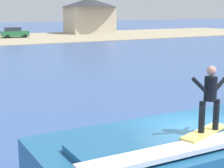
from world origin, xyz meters
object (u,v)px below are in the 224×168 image
Objects in this scene: surfboard at (205,132)px; car_far_shore at (14,33)px; surfer at (210,95)px; house_gabled_white at (89,13)px; wave_crest at (197,155)px.

car_far_shore reaches higher than surfboard.
house_gabled_white is (25.45, 60.71, 1.30)m from surfer.
car_far_shore is (9.25, 55.71, -0.83)m from surfboard.
house_gabled_white is at bearing 16.95° from car_far_shore.
house_gabled_white is at bearing 67.25° from surfer.
car_far_shore is at bearing -163.05° from house_gabled_white.
surfer reaches higher than car_far_shore.
car_far_shore is (8.85, 55.05, 0.13)m from wave_crest.
surfboard reaches higher than wave_crest.
surfboard is (-0.39, -0.66, 0.95)m from wave_crest.
wave_crest is at bearing -112.73° from house_gabled_white.
wave_crest is at bearing 65.78° from surfer.
surfer is at bearing -114.22° from wave_crest.
wave_crest is 0.84× the size of house_gabled_white.
surfboard is at bearing -99.42° from car_far_shore.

